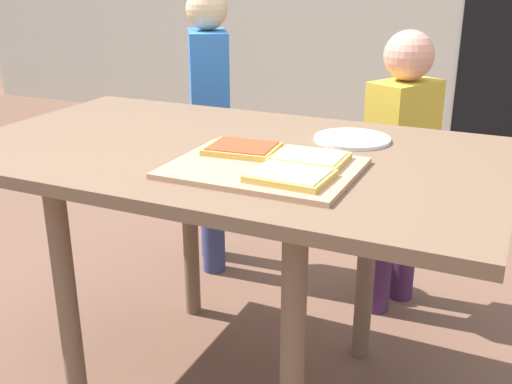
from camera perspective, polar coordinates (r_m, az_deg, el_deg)
The scene contains 9 objects.
ground_plane at distance 1.92m, azimuth -2.31°, elevation -17.42°, with size 16.00×16.00×0.00m, color brown.
dining_table at distance 1.61m, azimuth -2.64°, elevation 1.29°, with size 1.40×0.82×0.74m.
cutting_board at distance 1.39m, azimuth 0.71°, elevation 2.24°, with size 0.42×0.32×0.01m, color tan.
pizza_slice_near_right at distance 1.30m, azimuth 3.21°, elevation 1.55°, with size 0.17×0.14×0.02m.
pizza_slice_far_left at distance 1.49m, azimuth -1.28°, elevation 4.08°, with size 0.18×0.15×0.02m.
pizza_slice_far_right at distance 1.42m, azimuth 5.00°, elevation 3.17°, with size 0.17×0.14×0.02m.
plate_white_right at distance 1.66m, azimuth 8.96°, elevation 4.92°, with size 0.20×0.20×0.01m, color white.
child_left at distance 2.39m, azimuth -4.36°, elevation 6.98°, with size 0.25×0.28×1.10m.
child_right at distance 2.14m, azimuth 13.31°, elevation 3.13°, with size 0.23×0.28×0.99m.
Camera 1 is at (0.70, -1.35, 1.18)m, focal length 42.85 mm.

